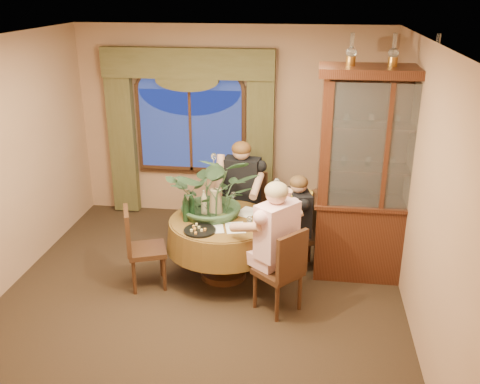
# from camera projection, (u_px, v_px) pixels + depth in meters

# --- Properties ---
(floor) EXTENTS (5.00, 5.00, 0.00)m
(floor) POSITION_uv_depth(u_px,v_px,m) (199.00, 301.00, 5.96)
(floor) COLOR black
(floor) RESTS_ON ground
(wall_back) EXTENTS (4.50, 0.00, 4.50)m
(wall_back) POSITION_uv_depth(u_px,v_px,m) (232.00, 124.00, 7.76)
(wall_back) COLOR #A3785A
(wall_back) RESTS_ON ground
(wall_right) EXTENTS (0.00, 5.00, 5.00)m
(wall_right) POSITION_uv_depth(u_px,v_px,m) (423.00, 194.00, 5.17)
(wall_right) COLOR #A3785A
(wall_right) RESTS_ON ground
(ceiling) EXTENTS (5.00, 5.00, 0.00)m
(ceiling) POSITION_uv_depth(u_px,v_px,m) (191.00, 42.00, 4.95)
(ceiling) COLOR white
(ceiling) RESTS_ON wall_back
(window) EXTENTS (1.62, 0.10, 1.32)m
(window) POSITION_uv_depth(u_px,v_px,m) (191.00, 131.00, 7.81)
(window) COLOR navy
(window) RESTS_ON wall_back
(arched_transom) EXTENTS (1.60, 0.06, 0.44)m
(arched_transom) POSITION_uv_depth(u_px,v_px,m) (189.00, 77.00, 7.53)
(arched_transom) COLOR navy
(arched_transom) RESTS_ON wall_back
(drapery_left) EXTENTS (0.38, 0.14, 2.32)m
(drapery_left) POSITION_uv_depth(u_px,v_px,m) (122.00, 137.00, 7.93)
(drapery_left) COLOR #474322
(drapery_left) RESTS_ON floor
(drapery_right) EXTENTS (0.38, 0.14, 2.32)m
(drapery_right) POSITION_uv_depth(u_px,v_px,m) (260.00, 142.00, 7.68)
(drapery_right) COLOR #474322
(drapery_right) RESTS_ON floor
(swag_valance) EXTENTS (2.45, 0.16, 0.42)m
(swag_valance) POSITION_uv_depth(u_px,v_px,m) (187.00, 63.00, 7.38)
(swag_valance) COLOR #474322
(swag_valance) RESTS_ON wall_back
(dining_table) EXTENTS (1.76, 1.76, 0.75)m
(dining_table) POSITION_uv_depth(u_px,v_px,m) (223.00, 248.00, 6.35)
(dining_table) COLOR brown
(dining_table) RESTS_ON floor
(china_cabinet) EXTENTS (1.53, 0.60, 2.49)m
(china_cabinet) POSITION_uv_depth(u_px,v_px,m) (381.00, 177.00, 6.08)
(china_cabinet) COLOR #34150B
(china_cabinet) RESTS_ON floor
(oil_lamp_left) EXTENTS (0.11, 0.11, 0.34)m
(oil_lamp_left) POSITION_uv_depth(u_px,v_px,m) (352.00, 49.00, 5.62)
(oil_lamp_left) COLOR #A5722D
(oil_lamp_left) RESTS_ON china_cabinet
(oil_lamp_center) EXTENTS (0.11, 0.11, 0.34)m
(oil_lamp_center) POSITION_uv_depth(u_px,v_px,m) (394.00, 50.00, 5.57)
(oil_lamp_center) COLOR #A5722D
(oil_lamp_center) RESTS_ON china_cabinet
(oil_lamp_right) EXTENTS (0.11, 0.11, 0.34)m
(oil_lamp_right) POSITION_uv_depth(u_px,v_px,m) (437.00, 51.00, 5.52)
(oil_lamp_right) COLOR #A5722D
(oil_lamp_right) RESTS_ON china_cabinet
(chair_right) EXTENTS (0.59, 0.59, 0.96)m
(chair_right) POSITION_uv_depth(u_px,v_px,m) (278.00, 269.00, 5.66)
(chair_right) COLOR black
(chair_right) RESTS_ON floor
(chair_back_right) EXTENTS (0.53, 0.53, 0.96)m
(chair_back_right) POSITION_uv_depth(u_px,v_px,m) (301.00, 234.00, 6.46)
(chair_back_right) COLOR black
(chair_back_right) RESTS_ON floor
(chair_back) EXTENTS (0.49, 0.49, 0.96)m
(chair_back) POSITION_uv_depth(u_px,v_px,m) (247.00, 210.00, 7.14)
(chair_back) COLOR black
(chair_back) RESTS_ON floor
(chair_front_left) EXTENTS (0.54, 0.54, 0.96)m
(chair_front_left) POSITION_uv_depth(u_px,v_px,m) (147.00, 248.00, 6.12)
(chair_front_left) COLOR black
(chair_front_left) RESTS_ON floor
(person_pink) EXTENTS (0.69, 0.70, 1.44)m
(person_pink) POSITION_uv_depth(u_px,v_px,m) (277.00, 246.00, 5.64)
(person_pink) COLOR #F6BFC6
(person_pink) RESTS_ON floor
(person_back) EXTENTS (0.58, 0.54, 1.46)m
(person_back) POSITION_uv_depth(u_px,v_px,m) (242.00, 195.00, 6.98)
(person_back) COLOR black
(person_back) RESTS_ON floor
(person_scarf) EXTENTS (0.51, 0.54, 1.25)m
(person_scarf) POSITION_uv_depth(u_px,v_px,m) (299.00, 225.00, 6.35)
(person_scarf) COLOR black
(person_scarf) RESTS_ON floor
(stoneware_vase) EXTENTS (0.16, 0.16, 0.31)m
(stoneware_vase) POSITION_uv_depth(u_px,v_px,m) (216.00, 202.00, 6.31)
(stoneware_vase) COLOR #947A5B
(stoneware_vase) RESTS_ON dining_table
(centerpiece_plant) EXTENTS (1.08, 1.20, 0.93)m
(centerpiece_plant) POSITION_uv_depth(u_px,v_px,m) (215.00, 160.00, 6.11)
(centerpiece_plant) COLOR #304E31
(centerpiece_plant) RESTS_ON dining_table
(olive_bowl) EXTENTS (0.17, 0.17, 0.05)m
(olive_bowl) POSITION_uv_depth(u_px,v_px,m) (224.00, 219.00, 6.16)
(olive_bowl) COLOR #505931
(olive_bowl) RESTS_ON dining_table
(cheese_platter) EXTENTS (0.36, 0.36, 0.02)m
(cheese_platter) POSITION_uv_depth(u_px,v_px,m) (200.00, 230.00, 5.90)
(cheese_platter) COLOR black
(cheese_platter) RESTS_ON dining_table
(wine_bottle_0) EXTENTS (0.07, 0.07, 0.33)m
(wine_bottle_0) POSITION_uv_depth(u_px,v_px,m) (186.00, 208.00, 6.10)
(wine_bottle_0) COLOR black
(wine_bottle_0) RESTS_ON dining_table
(wine_bottle_1) EXTENTS (0.07, 0.07, 0.33)m
(wine_bottle_1) POSITION_uv_depth(u_px,v_px,m) (191.00, 205.00, 6.17)
(wine_bottle_1) COLOR black
(wine_bottle_1) RESTS_ON dining_table
(wine_bottle_2) EXTENTS (0.07, 0.07, 0.33)m
(wine_bottle_2) POSITION_uv_depth(u_px,v_px,m) (204.00, 204.00, 6.22)
(wine_bottle_2) COLOR tan
(wine_bottle_2) RESTS_ON dining_table
(wine_bottle_3) EXTENTS (0.07, 0.07, 0.33)m
(wine_bottle_3) POSITION_uv_depth(u_px,v_px,m) (188.00, 202.00, 6.26)
(wine_bottle_3) COLOR tan
(wine_bottle_3) RESTS_ON dining_table
(tasting_paper_0) EXTENTS (0.28, 0.34, 0.00)m
(tasting_paper_0) POSITION_uv_depth(u_px,v_px,m) (235.00, 228.00, 5.98)
(tasting_paper_0) COLOR white
(tasting_paper_0) RESTS_ON dining_table
(tasting_paper_1) EXTENTS (0.31, 0.36, 0.00)m
(tasting_paper_1) POSITION_uv_depth(u_px,v_px,m) (247.00, 212.00, 6.39)
(tasting_paper_1) COLOR white
(tasting_paper_1) RESTS_ON dining_table
(tasting_paper_2) EXTENTS (0.28, 0.34, 0.00)m
(tasting_paper_2) POSITION_uv_depth(u_px,v_px,m) (214.00, 228.00, 5.98)
(tasting_paper_2) COLOR white
(tasting_paper_2) RESTS_ON dining_table
(wine_glass_person_pink) EXTENTS (0.07, 0.07, 0.18)m
(wine_glass_person_pink) POSITION_uv_depth(u_px,v_px,m) (249.00, 224.00, 5.88)
(wine_glass_person_pink) COLOR silver
(wine_glass_person_pink) RESTS_ON dining_table
(wine_glass_person_back) EXTENTS (0.07, 0.07, 0.18)m
(wine_glass_person_back) POSITION_uv_depth(u_px,v_px,m) (233.00, 198.00, 6.57)
(wine_glass_person_back) COLOR silver
(wine_glass_person_back) RESTS_ON dining_table
(wine_glass_person_scarf) EXTENTS (0.07, 0.07, 0.18)m
(wine_glass_person_scarf) POSITION_uv_depth(u_px,v_px,m) (261.00, 210.00, 6.22)
(wine_glass_person_scarf) COLOR silver
(wine_glass_person_scarf) RESTS_ON dining_table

